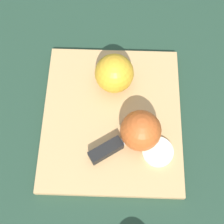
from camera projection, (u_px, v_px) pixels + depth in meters
name	position (u px, v px, depth m)	size (l,w,h in m)	color
ground_plane	(112.00, 119.00, 0.68)	(4.00, 4.00, 0.00)	#1E3828
cutting_board	(112.00, 117.00, 0.67)	(0.34, 0.30, 0.02)	tan
apple_half_left	(114.00, 73.00, 0.66)	(0.08, 0.08, 0.08)	gold
apple_half_right	(141.00, 130.00, 0.61)	(0.08, 0.08, 0.08)	#AD4C1E
knife	(109.00, 148.00, 0.63)	(0.11, 0.15, 0.02)	silver
apple_slice	(158.00, 152.00, 0.63)	(0.06, 0.06, 0.01)	#EFE5C6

